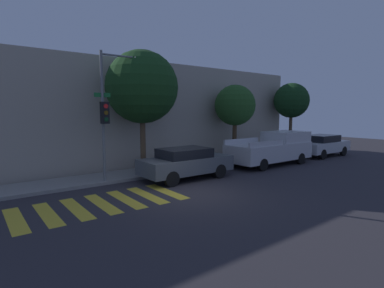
{
  "coord_description": "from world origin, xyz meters",
  "views": [
    {
      "loc": [
        -6.66,
        -8.88,
        3.12
      ],
      "look_at": [
        1.68,
        2.1,
        1.6
      ],
      "focal_mm": 28.0,
      "sensor_mm": 36.0,
      "label": 1
    }
  ],
  "objects_px": {
    "traffic_light_pole": "(112,100)",
    "pickup_truck": "(273,148)",
    "tree_midblock": "(235,106)",
    "sedan_near_corner": "(186,162)",
    "sedan_middle": "(322,145)",
    "tree_far_end": "(291,101)",
    "tree_near_corner": "(142,87)"
  },
  "relations": [
    {
      "from": "traffic_light_pole",
      "to": "pickup_truck",
      "type": "xyz_separation_m",
      "value": [
        9.26,
        -1.27,
        -2.62
      ]
    },
    {
      "from": "tree_midblock",
      "to": "sedan_near_corner",
      "type": "bearing_deg",
      "value": -157.56
    },
    {
      "from": "traffic_light_pole",
      "to": "tree_midblock",
      "type": "xyz_separation_m",
      "value": [
        8.34,
        0.95,
        -0.12
      ]
    },
    {
      "from": "sedan_near_corner",
      "to": "tree_midblock",
      "type": "bearing_deg",
      "value": 22.44
    },
    {
      "from": "pickup_truck",
      "to": "sedan_middle",
      "type": "height_order",
      "value": "pickup_truck"
    },
    {
      "from": "sedan_near_corner",
      "to": "pickup_truck",
      "type": "xyz_separation_m",
      "value": [
        6.29,
        -0.0,
        0.19
      ]
    },
    {
      "from": "tree_midblock",
      "to": "traffic_light_pole",
      "type": "bearing_deg",
      "value": -173.52
    },
    {
      "from": "tree_far_end",
      "to": "sedan_near_corner",
      "type": "bearing_deg",
      "value": -168.78
    },
    {
      "from": "sedan_middle",
      "to": "tree_midblock",
      "type": "xyz_separation_m",
      "value": [
        -6.33,
        2.22,
        2.67
      ]
    },
    {
      "from": "traffic_light_pole",
      "to": "tree_near_corner",
      "type": "relative_size",
      "value": 0.93
    },
    {
      "from": "pickup_truck",
      "to": "tree_near_corner",
      "type": "xyz_separation_m",
      "value": [
        -7.31,
        2.22,
        3.31
      ]
    },
    {
      "from": "sedan_near_corner",
      "to": "tree_midblock",
      "type": "relative_size",
      "value": 0.91
    },
    {
      "from": "tree_midblock",
      "to": "tree_far_end",
      "type": "xyz_separation_m",
      "value": [
        5.82,
        0.0,
        0.42
      ]
    },
    {
      "from": "pickup_truck",
      "to": "sedan_middle",
      "type": "bearing_deg",
      "value": 0.0
    },
    {
      "from": "tree_near_corner",
      "to": "traffic_light_pole",
      "type": "bearing_deg",
      "value": -154.1
    },
    {
      "from": "tree_near_corner",
      "to": "tree_midblock",
      "type": "bearing_deg",
      "value": -0.0
    },
    {
      "from": "sedan_near_corner",
      "to": "traffic_light_pole",
      "type": "bearing_deg",
      "value": 156.82
    },
    {
      "from": "sedan_middle",
      "to": "tree_midblock",
      "type": "relative_size",
      "value": 0.93
    },
    {
      "from": "sedan_near_corner",
      "to": "tree_far_end",
      "type": "bearing_deg",
      "value": 11.22
    },
    {
      "from": "tree_far_end",
      "to": "tree_near_corner",
      "type": "bearing_deg",
      "value": 180.0
    },
    {
      "from": "sedan_near_corner",
      "to": "tree_far_end",
      "type": "distance_m",
      "value": 11.82
    },
    {
      "from": "sedan_middle",
      "to": "traffic_light_pole",
      "type": "bearing_deg",
      "value": 175.05
    },
    {
      "from": "pickup_truck",
      "to": "tree_far_end",
      "type": "distance_m",
      "value": 6.11
    },
    {
      "from": "pickup_truck",
      "to": "tree_midblock",
      "type": "bearing_deg",
      "value": 112.55
    },
    {
      "from": "sedan_near_corner",
      "to": "sedan_middle",
      "type": "xyz_separation_m",
      "value": [
        11.7,
        0.0,
        0.02
      ]
    },
    {
      "from": "tree_near_corner",
      "to": "sedan_middle",
      "type": "bearing_deg",
      "value": -9.89
    },
    {
      "from": "traffic_light_pole",
      "to": "tree_midblock",
      "type": "relative_size",
      "value": 1.19
    },
    {
      "from": "tree_near_corner",
      "to": "tree_midblock",
      "type": "relative_size",
      "value": 1.28
    },
    {
      "from": "traffic_light_pole",
      "to": "sedan_near_corner",
      "type": "relative_size",
      "value": 1.3
    },
    {
      "from": "sedan_middle",
      "to": "sedan_near_corner",
      "type": "bearing_deg",
      "value": 180.0
    },
    {
      "from": "traffic_light_pole",
      "to": "sedan_near_corner",
      "type": "height_order",
      "value": "traffic_light_pole"
    },
    {
      "from": "tree_midblock",
      "to": "sedan_middle",
      "type": "bearing_deg",
      "value": -19.3
    }
  ]
}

